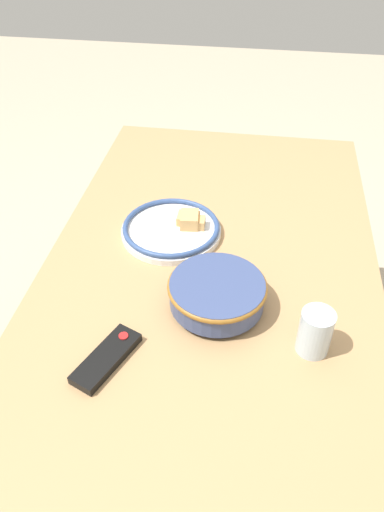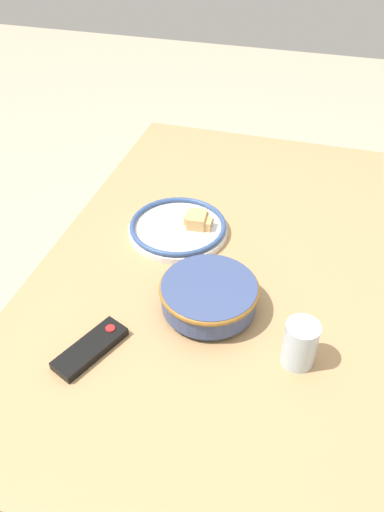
{
  "view_description": "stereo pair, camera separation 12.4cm",
  "coord_description": "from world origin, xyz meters",
  "px_view_note": "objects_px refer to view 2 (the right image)",
  "views": [
    {
      "loc": [
        -0.99,
        -0.1,
        1.57
      ],
      "look_at": [
        -0.05,
        0.05,
        0.77
      ],
      "focal_mm": 35.0,
      "sensor_mm": 36.0,
      "label": 1
    },
    {
      "loc": [
        -0.96,
        -0.22,
        1.57
      ],
      "look_at": [
        -0.05,
        0.05,
        0.77
      ],
      "focal_mm": 35.0,
      "sensor_mm": 36.0,
      "label": 2
    }
  ],
  "objects_px": {
    "tv_remote": "(91,348)",
    "drinking_glass": "(300,344)",
    "noodle_bowl": "(209,295)",
    "food_plate": "(180,227)"
  },
  "relations": [
    {
      "from": "tv_remote",
      "to": "drinking_glass",
      "type": "relative_size",
      "value": 1.69
    },
    {
      "from": "noodle_bowl",
      "to": "tv_remote",
      "type": "relative_size",
      "value": 1.27
    },
    {
      "from": "drinking_glass",
      "to": "noodle_bowl",
      "type": "bearing_deg",
      "value": 66.5
    },
    {
      "from": "noodle_bowl",
      "to": "drinking_glass",
      "type": "height_order",
      "value": "drinking_glass"
    },
    {
      "from": "tv_remote",
      "to": "noodle_bowl",
      "type": "bearing_deg",
      "value": 65.84
    },
    {
      "from": "tv_remote",
      "to": "drinking_glass",
      "type": "xyz_separation_m",
      "value": [
        0.1,
        -0.42,
        0.04
      ]
    },
    {
      "from": "noodle_bowl",
      "to": "food_plate",
      "type": "xyz_separation_m",
      "value": [
        0.26,
        0.15,
        -0.03
      ]
    },
    {
      "from": "food_plate",
      "to": "noodle_bowl",
      "type": "bearing_deg",
      "value": -149.91
    },
    {
      "from": "noodle_bowl",
      "to": "tv_remote",
      "type": "height_order",
      "value": "noodle_bowl"
    },
    {
      "from": "noodle_bowl",
      "to": "drinking_glass",
      "type": "relative_size",
      "value": 2.15
    }
  ]
}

